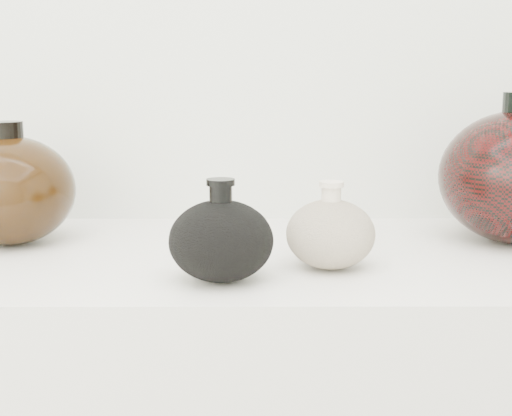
{
  "coord_description": "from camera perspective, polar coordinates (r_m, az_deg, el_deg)",
  "views": [
    {
      "loc": [
        -0.01,
        -0.08,
        1.17
      ],
      "look_at": [
        -0.0,
        0.92,
        0.97
      ],
      "focal_mm": 50.0,
      "sensor_mm": 36.0,
      "label": 1
    }
  ],
  "objects": [
    {
      "name": "cream_gourd_vase",
      "position": [
        0.98,
        5.98,
        -2.02
      ],
      "size": [
        0.14,
        0.14,
        0.12
      ],
      "color": "beige",
      "rests_on": "display_counter"
    },
    {
      "name": "left_round_pot",
      "position": [
        1.17,
        -19.08,
        1.39
      ],
      "size": [
        0.24,
        0.24,
        0.19
      ],
      "color": "black",
      "rests_on": "display_counter"
    },
    {
      "name": "black_gourd_vase",
      "position": [
        0.91,
        -2.81,
        -2.56
      ],
      "size": [
        0.16,
        0.16,
        0.13
      ],
      "color": "black",
      "rests_on": "display_counter"
    }
  ]
}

